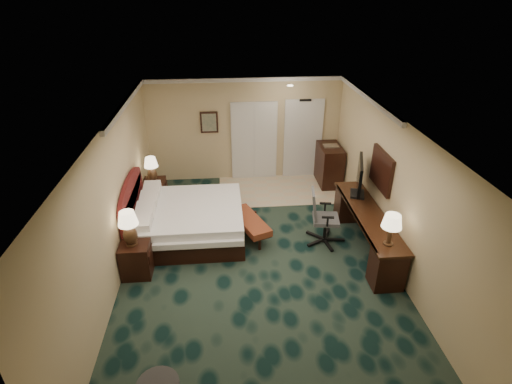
{
  "coord_description": "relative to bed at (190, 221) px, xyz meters",
  "views": [
    {
      "loc": [
        -0.58,
        -6.15,
        4.78
      ],
      "look_at": [
        0.02,
        0.6,
        1.19
      ],
      "focal_mm": 28.0,
      "sensor_mm": 36.0,
      "label": 1
    }
  ],
  "objects": [
    {
      "name": "floor",
      "position": [
        1.32,
        -1.01,
        -0.34
      ],
      "size": [
        5.0,
        7.5,
        0.0
      ],
      "primitive_type": "cube",
      "color": "black",
      "rests_on": "ground"
    },
    {
      "name": "ceiling",
      "position": [
        1.32,
        -1.01,
        2.36
      ],
      "size": [
        5.0,
        7.5,
        0.0
      ],
      "primitive_type": "cube",
      "color": "silver",
      "rests_on": "wall_back"
    },
    {
      "name": "wall_back",
      "position": [
        1.32,
        2.74,
        1.01
      ],
      "size": [
        5.0,
        0.0,
        2.7
      ],
      "primitive_type": "cube",
      "color": "#C5B28A",
      "rests_on": "ground"
    },
    {
      "name": "wall_left",
      "position": [
        -1.18,
        -1.01,
        1.01
      ],
      "size": [
        0.0,
        7.5,
        2.7
      ],
      "primitive_type": "cube",
      "color": "#C5B28A",
      "rests_on": "ground"
    },
    {
      "name": "wall_right",
      "position": [
        3.82,
        -1.01,
        1.01
      ],
      "size": [
        0.0,
        7.5,
        2.7
      ],
      "primitive_type": "cube",
      "color": "#C5B28A",
      "rests_on": "ground"
    },
    {
      "name": "crown_molding",
      "position": [
        1.32,
        -1.01,
        2.31
      ],
      "size": [
        5.0,
        7.5,
        0.1
      ],
      "primitive_type": null,
      "color": "silver",
      "rests_on": "wall_back"
    },
    {
      "name": "tile_patch",
      "position": [
        2.22,
        1.89,
        -0.34
      ],
      "size": [
        3.2,
        1.7,
        0.01
      ],
      "primitive_type": "cube",
      "color": "beige",
      "rests_on": "ground"
    },
    {
      "name": "headboard",
      "position": [
        -1.12,
        -0.01,
        0.36
      ],
      "size": [
        0.12,
        2.0,
        1.4
      ],
      "primitive_type": null,
      "color": "#52181A",
      "rests_on": "ground"
    },
    {
      "name": "entry_door",
      "position": [
        2.87,
        2.71,
        0.71
      ],
      "size": [
        1.02,
        0.06,
        2.18
      ],
      "primitive_type": "cube",
      "color": "silver",
      "rests_on": "ground"
    },
    {
      "name": "closet_doors",
      "position": [
        1.57,
        2.7,
        0.71
      ],
      "size": [
        1.2,
        0.06,
        2.1
      ],
      "primitive_type": "cube",
      "color": "#BCB9AE",
      "rests_on": "ground"
    },
    {
      "name": "wall_art",
      "position": [
        0.42,
        2.7,
        1.26
      ],
      "size": [
        0.45,
        0.06,
        0.55
      ],
      "primitive_type": "cube",
      "color": "#4B6254",
      "rests_on": "wall_back"
    },
    {
      "name": "wall_mirror",
      "position": [
        3.78,
        -0.41,
        1.21
      ],
      "size": [
        0.05,
        0.95,
        0.75
      ],
      "primitive_type": "cube",
      "color": "white",
      "rests_on": "wall_right"
    },
    {
      "name": "bed",
      "position": [
        0.0,
        0.0,
        0.0
      ],
      "size": [
        2.16,
        2.01,
        0.69
      ],
      "primitive_type": "cube",
      "color": "white",
      "rests_on": "ground"
    },
    {
      "name": "nightstand_near",
      "position": [
        -0.9,
        -1.15,
        -0.02
      ],
      "size": [
        0.52,
        0.6,
        0.65
      ],
      "primitive_type": "cube",
      "color": "black",
      "rests_on": "ground"
    },
    {
      "name": "nightstand_far",
      "position": [
        -0.91,
        1.39,
        -0.03
      ],
      "size": [
        0.51,
        0.58,
        0.63
      ],
      "primitive_type": "cube",
      "color": "black",
      "rests_on": "ground"
    },
    {
      "name": "lamp_near",
      "position": [
        -0.94,
        -1.18,
        0.64
      ],
      "size": [
        0.41,
        0.41,
        0.66
      ],
      "primitive_type": null,
      "rotation": [
        0.0,
        0.0,
        -0.17
      ],
      "color": "black",
      "rests_on": "nightstand_near"
    },
    {
      "name": "lamp_far",
      "position": [
        -0.92,
        1.38,
        0.59
      ],
      "size": [
        0.39,
        0.39,
        0.6
      ],
      "primitive_type": null,
      "rotation": [
        0.0,
        0.0,
        -0.24
      ],
      "color": "black",
      "rests_on": "nightstand_far"
    },
    {
      "name": "bed_bench",
      "position": [
        1.23,
        -0.13,
        -0.13
      ],
      "size": [
        0.86,
        1.31,
        0.42
      ],
      "primitive_type": "cube",
      "rotation": [
        0.0,
        0.0,
        0.38
      ],
      "color": "brown",
      "rests_on": "ground"
    },
    {
      "name": "desk",
      "position": [
        3.5,
        -0.76,
        0.06
      ],
      "size": [
        0.6,
        2.77,
        0.8
      ],
      "primitive_type": "cube",
      "color": "black",
      "rests_on": "ground"
    },
    {
      "name": "tv",
      "position": [
        3.51,
        -0.0,
        0.85
      ],
      "size": [
        0.38,
        0.98,
        0.78
      ],
      "primitive_type": "cube",
      "rotation": [
        0.0,
        0.0,
        -0.31
      ],
      "color": "black",
      "rests_on": "desk"
    },
    {
      "name": "desk_lamp",
      "position": [
        3.49,
        -1.78,
        0.75
      ],
      "size": [
        0.39,
        0.39,
        0.59
      ],
      "primitive_type": null,
      "rotation": [
        0.0,
        0.0,
        0.17
      ],
      "color": "black",
      "rests_on": "desk"
    },
    {
      "name": "desk_chair",
      "position": [
        2.75,
        -0.47,
        0.24
      ],
      "size": [
        0.77,
        0.73,
        1.17
      ],
      "primitive_type": null,
      "rotation": [
        0.0,
        0.0,
        -0.15
      ],
      "color": "#49494B",
      "rests_on": "ground"
    },
    {
      "name": "minibar",
      "position": [
        3.49,
        2.19,
        0.18
      ],
      "size": [
        0.55,
        0.98,
        1.04
      ],
      "primitive_type": "cube",
      "color": "black",
      "rests_on": "ground"
    }
  ]
}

